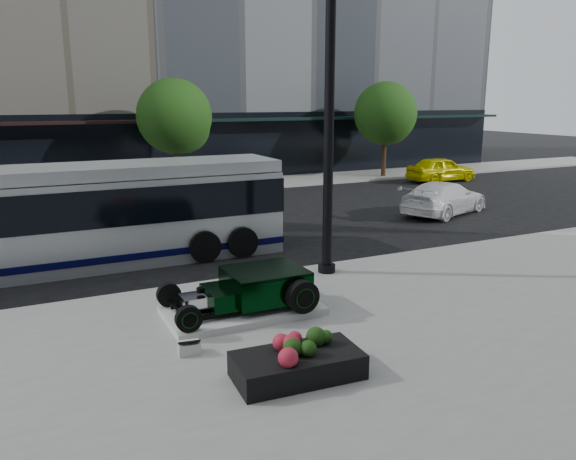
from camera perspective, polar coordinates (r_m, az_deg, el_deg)
name	(u,v)px	position (r m, az deg, el deg)	size (l,w,h in m)	color
ground	(257,256)	(17.56, -3.17, -2.63)	(120.00, 120.00, 0.00)	black
sidewalk_near	(533,425)	(9.52, 23.62, -17.72)	(70.00, 17.00, 0.12)	gray
sidewalk_far	(154,190)	(30.66, -13.44, 3.97)	(70.00, 4.00, 0.12)	gray
street_trees	(177,119)	(29.68, -11.22, 10.98)	(29.80, 3.80, 5.70)	black
display_plinth	(243,310)	(12.62, -4.61, -8.14)	(3.40, 1.80, 0.15)	silver
hot_rod	(256,287)	(12.57, -3.23, -5.78)	(3.22, 2.00, 0.81)	black
info_plaque	(189,347)	(10.88, -10.02, -11.66)	(0.44, 0.35, 0.31)	silver
lamppost	(329,124)	(14.87, 4.18, 10.64)	(0.48, 0.48, 8.67)	black
flower_planter	(297,363)	(9.84, 0.97, -13.36)	(2.25, 1.23, 0.71)	black
transit_bus	(77,216)	(17.29, -20.65, 1.36)	(12.12, 2.88, 2.92)	silver
white_sedan	(444,198)	(24.66, 15.60, 3.16)	(1.94, 4.77, 1.39)	white
yellow_taxi	(441,169)	(34.53, 15.30, 5.98)	(1.72, 4.29, 1.46)	#DCD501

